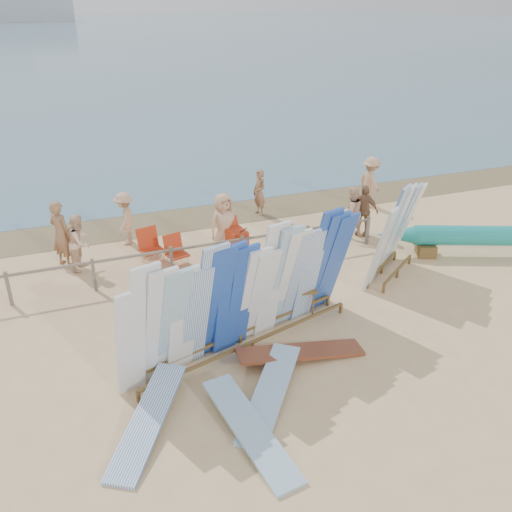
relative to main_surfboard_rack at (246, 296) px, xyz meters
name	(u,v)px	position (x,y,z in m)	size (l,w,h in m)	color
ground	(204,336)	(-0.74, 0.73, -1.27)	(160.00, 160.00, 0.00)	#DEB680
ocean	(43,31)	(-0.74, 128.73, -1.27)	(320.00, 240.00, 0.02)	slate
wet_sand_strip	(144,222)	(-0.74, 7.93, -1.27)	(40.00, 2.60, 0.01)	olive
fence	(171,256)	(-0.74, 3.73, -0.64)	(12.08, 0.08, 0.90)	#726556
main_surfboard_rack	(246,296)	(0.00, 0.00, 0.00)	(5.61, 2.20, 2.80)	brown
side_surfboard_rack	(394,234)	(4.74, 1.72, -0.05)	(2.30, 1.92, 2.71)	brown
outrigger_canoe	(490,237)	(8.09, 1.77, -0.68)	(6.21, 2.98, 0.92)	brown
vendor_table	(295,300)	(1.52, 0.83, -0.88)	(0.97, 0.74, 1.18)	brown
flat_board_b	(270,398)	(-0.15, -1.71, -1.27)	(0.56, 2.70, 0.07)	#82AFD0
flat_board_e	(149,427)	(-2.42, -1.63, -1.27)	(0.56, 2.70, 0.07)	white
flat_board_a	(250,436)	(-0.84, -2.47, -1.27)	(0.56, 2.70, 0.07)	#82AFD0
flat_board_c	(301,358)	(0.92, -0.78, -1.27)	(0.56, 2.70, 0.07)	brown
beach_chair_left	(152,252)	(-1.06, 4.91, -0.99)	(0.74, 0.75, 0.96)	#B53013
beach_chair_right	(177,256)	(-0.44, 4.43, -1.02)	(0.67, 0.69, 0.86)	#B53013
stroller	(235,242)	(1.25, 4.33, -0.82)	(0.69, 0.90, 1.13)	#B53013
beachgoer_7	(259,193)	(3.12, 7.22, -0.48)	(0.58, 0.32, 1.59)	#8C6042
beachgoer_1	(61,234)	(-3.37, 5.56, -0.33)	(0.69, 0.38, 1.88)	#8C6042
beachgoer_10	(363,210)	(5.51, 4.46, -0.46)	(0.95, 0.41, 1.62)	#8C6042
beachgoer_extra_0	(371,182)	(7.08, 6.56, -0.37)	(1.16, 0.48, 1.80)	tan
beachgoer_3	(125,219)	(-1.52, 6.40, -0.46)	(1.05, 0.43, 1.62)	tan
beachgoer_2	(80,242)	(-2.92, 5.17, -0.48)	(0.77, 0.37, 1.58)	beige
beachgoer_6	(224,224)	(1.01, 4.63, -0.34)	(0.91, 0.43, 1.85)	tan
beachgoer_8	(351,212)	(5.06, 4.42, -0.45)	(0.79, 0.38, 1.64)	beige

